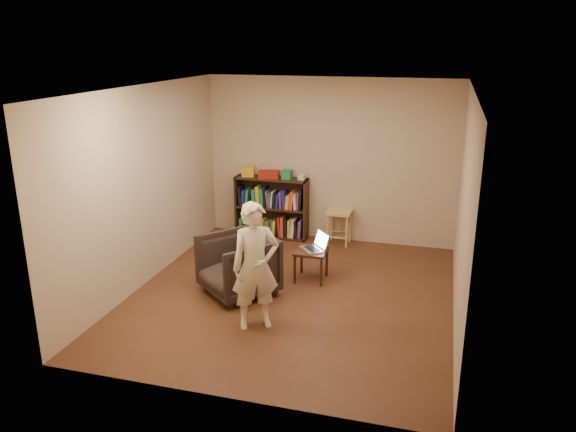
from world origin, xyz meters
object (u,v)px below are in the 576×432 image
(stool, at_px, (339,217))
(person, at_px, (255,266))
(armchair, at_px, (238,265))
(side_table, at_px, (311,255))
(bookshelf, at_px, (272,211))
(laptop, at_px, (316,245))

(stool, distance_m, person, 2.96)
(person, bearing_deg, stool, 51.72)
(armchair, distance_m, side_table, 1.05)
(armchair, bearing_deg, stool, 107.29)
(bookshelf, relative_size, armchair, 1.40)
(laptop, bearing_deg, person, -53.44)
(bookshelf, bearing_deg, laptop, -53.97)
(armchair, relative_size, laptop, 1.94)
(bookshelf, distance_m, armchair, 2.24)
(bookshelf, bearing_deg, side_table, -56.15)
(side_table, bearing_deg, person, -101.84)
(side_table, bearing_deg, bookshelf, 123.85)
(bookshelf, bearing_deg, person, -76.09)
(bookshelf, distance_m, person, 3.08)
(bookshelf, height_order, stool, bookshelf)
(stool, xyz_separation_m, laptop, (-0.05, -1.43, 0.04))
(side_table, relative_size, laptop, 0.96)
(stool, bearing_deg, bookshelf, 176.78)
(armchair, distance_m, laptop, 1.13)
(stool, relative_size, laptop, 1.25)
(armchair, height_order, side_table, armchair)
(side_table, distance_m, laptop, 0.15)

